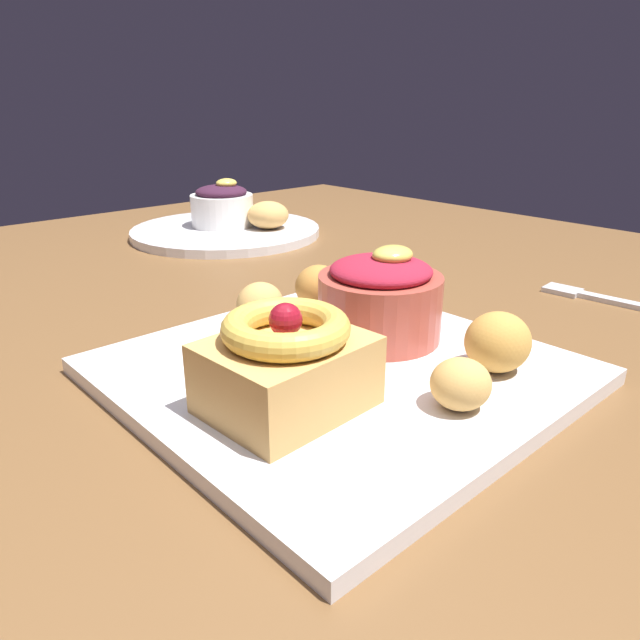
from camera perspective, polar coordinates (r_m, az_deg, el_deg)
dining_table at (r=0.56m, az=-14.30°, el=-8.69°), size 1.44×1.14×0.73m
front_plate at (r=0.43m, az=1.81°, el=-4.96°), size 0.29×0.29×0.01m
cake_slice at (r=0.36m, az=-3.26°, el=-4.18°), size 0.10×0.08×0.07m
berry_ramekin at (r=0.46m, az=5.83°, el=2.09°), size 0.10×0.10×0.07m
fritter_front at (r=0.43m, az=16.81°, el=-2.06°), size 0.05×0.04×0.04m
fritter_middle at (r=0.37m, az=13.45°, el=-6.03°), size 0.04×0.04×0.03m
fritter_back at (r=0.53m, az=-0.15°, el=3.27°), size 0.04×0.04×0.04m
fritter_extra at (r=0.49m, az=-5.82°, el=1.55°), size 0.04×0.04×0.04m
back_plate at (r=0.88m, az=-9.07°, el=8.47°), size 0.27×0.27×0.01m
back_ramekin at (r=0.89m, az=-9.45°, el=10.87°), size 0.09×0.09×0.07m
back_pastry at (r=0.86m, az=-5.05°, el=10.09°), size 0.06×0.06×0.04m
fork at (r=0.65m, az=25.18°, el=1.99°), size 0.03×0.13×0.00m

